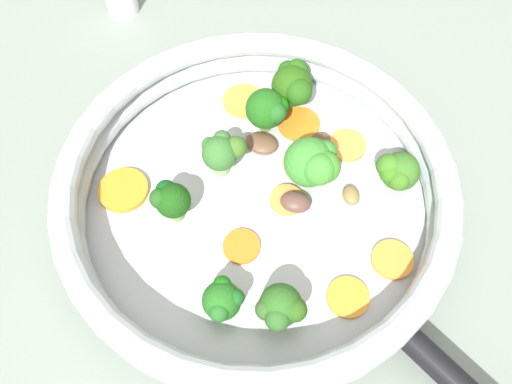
# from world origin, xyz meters

# --- Properties ---
(ground_plane) EXTENTS (4.00, 4.00, 0.00)m
(ground_plane) POSITION_xyz_m (0.00, 0.00, 0.00)
(ground_plane) COLOR gray
(skillet) EXTENTS (0.33, 0.33, 0.02)m
(skillet) POSITION_xyz_m (0.00, 0.00, 0.01)
(skillet) COLOR #B2B5B7
(skillet) RESTS_ON ground_plane
(skillet_rim_wall) EXTENTS (0.36, 0.36, 0.05)m
(skillet_rim_wall) POSITION_xyz_m (0.00, 0.00, 0.04)
(skillet_rim_wall) COLOR #ABB4B9
(skillet_rim_wall) RESTS_ON skillet
(skillet_rivet_left) EXTENTS (0.01, 0.01, 0.01)m
(skillet_rivet_left) POSITION_xyz_m (0.16, 0.00, 0.02)
(skillet_rivet_left) COLOR #B3B0B6
(skillet_rivet_left) RESTS_ON skillet
(skillet_rivet_right) EXTENTS (0.01, 0.01, 0.01)m
(skillet_rivet_right) POSITION_xyz_m (0.13, 0.09, 0.02)
(skillet_rivet_right) COLOR #B6B0B9
(skillet_rivet_right) RESTS_ON skillet
(carrot_slice_0) EXTENTS (0.04, 0.04, 0.00)m
(carrot_slice_0) POSITION_xyz_m (0.04, -0.03, 0.02)
(carrot_slice_0) COLOR orange
(carrot_slice_0) RESTS_ON skillet
(carrot_slice_1) EXTENTS (0.04, 0.04, 0.01)m
(carrot_slice_1) POSITION_xyz_m (-0.02, 0.06, 0.02)
(carrot_slice_1) COLOR #ED983C
(carrot_slice_1) RESTS_ON skillet
(carrot_slice_2) EXTENTS (0.05, 0.05, 0.00)m
(carrot_slice_2) POSITION_xyz_m (-0.02, 0.11, 0.02)
(carrot_slice_2) COLOR #F6903F
(carrot_slice_2) RESTS_ON skillet
(carrot_slice_3) EXTENTS (0.04, 0.04, 0.01)m
(carrot_slice_3) POSITION_xyz_m (0.01, 0.02, 0.02)
(carrot_slice_3) COLOR #F38F3F
(carrot_slice_3) RESTS_ON skillet
(carrot_slice_4) EXTENTS (0.05, 0.05, 0.00)m
(carrot_slice_4) POSITION_xyz_m (-0.06, 0.08, 0.02)
(carrot_slice_4) COLOR orange
(carrot_slice_4) RESTS_ON skillet
(carrot_slice_5) EXTENTS (0.05, 0.05, 0.00)m
(carrot_slice_5) POSITION_xyz_m (0.11, 0.08, 0.02)
(carrot_slice_5) COLOR orange
(carrot_slice_5) RESTS_ON skillet
(carrot_slice_6) EXTENTS (0.05, 0.05, 0.01)m
(carrot_slice_6) POSITION_xyz_m (-0.06, -0.11, 0.02)
(carrot_slice_6) COLOR orange
(carrot_slice_6) RESTS_ON skillet
(carrot_slice_7) EXTENTS (0.05, 0.05, 0.00)m
(carrot_slice_7) POSITION_xyz_m (0.12, 0.03, 0.02)
(carrot_slice_7) COLOR orange
(carrot_slice_7) RESTS_ON skillet
(carrot_slice_8) EXTENTS (0.05, 0.05, 0.00)m
(carrot_slice_8) POSITION_xyz_m (-0.11, 0.04, 0.02)
(carrot_slice_8) COLOR orange
(carrot_slice_8) RESTS_ON skillet
(broccoli_floret_0) EXTENTS (0.03, 0.03, 0.04)m
(broccoli_floret_0) POSITION_xyz_m (0.08, -0.07, 0.04)
(broccoli_floret_0) COLOR #75A358
(broccoli_floret_0) RESTS_ON skillet
(broccoli_floret_1) EXTENTS (0.05, 0.05, 0.05)m
(broccoli_floret_1) POSITION_xyz_m (0.00, 0.06, 0.05)
(broccoli_floret_1) COLOR #6EA252
(broccoli_floret_1) RESTS_ON skillet
(broccoli_floret_2) EXTENTS (0.04, 0.04, 0.05)m
(broccoli_floret_2) POSITION_xyz_m (-0.05, -0.01, 0.05)
(broccoli_floret_2) COLOR #88AC6F
(broccoli_floret_2) RESTS_ON skillet
(broccoli_floret_3) EXTENTS (0.05, 0.04, 0.05)m
(broccoli_floret_3) POSITION_xyz_m (-0.08, 0.08, 0.05)
(broccoli_floret_3) COLOR #6EA356
(broccoli_floret_3) RESTS_ON skillet
(broccoli_floret_4) EXTENTS (0.04, 0.04, 0.04)m
(broccoli_floret_4) POSITION_xyz_m (0.11, -0.03, 0.04)
(broccoli_floret_4) COLOR #658F4E
(broccoli_floret_4) RESTS_ON skillet
(broccoli_floret_5) EXTENTS (0.04, 0.04, 0.04)m
(broccoli_floret_5) POSITION_xyz_m (0.04, 0.12, 0.04)
(broccoli_floret_5) COLOR #799956
(broccoli_floret_5) RESTS_ON skillet
(broccoli_floret_6) EXTENTS (0.04, 0.03, 0.04)m
(broccoli_floret_6) POSITION_xyz_m (-0.02, -0.07, 0.04)
(broccoli_floret_6) COLOR #6FA155
(broccoli_floret_6) RESTS_ON skillet
(broccoli_floret_7) EXTENTS (0.04, 0.04, 0.05)m
(broccoli_floret_7) POSITION_xyz_m (-0.07, 0.05, 0.05)
(broccoli_floret_7) COLOR olive
(broccoli_floret_7) RESTS_ON skillet
(mushroom_piece_0) EXTENTS (0.03, 0.04, 0.01)m
(mushroom_piece_0) POSITION_xyz_m (0.02, 0.03, 0.02)
(mushroom_piece_0) COLOR brown
(mushroom_piece_0) RESTS_ON skillet
(mushroom_piece_1) EXTENTS (0.04, 0.04, 0.01)m
(mushroom_piece_1) POSITION_xyz_m (-0.05, 0.03, 0.02)
(mushroom_piece_1) COLOR brown
(mushroom_piece_1) RESTS_ON skillet
(mushroom_piece_2) EXTENTS (0.03, 0.04, 0.01)m
(mushroom_piece_2) POSITION_xyz_m (-0.03, 0.08, 0.02)
(mushroom_piece_2) COLOR brown
(mushroom_piece_2) RESTS_ON skillet
(mushroom_piece_3) EXTENTS (0.02, 0.02, 0.01)m
(mushroom_piece_3) POSITION_xyz_m (0.04, 0.08, 0.02)
(mushroom_piece_3) COLOR olive
(mushroom_piece_3) RESTS_ON skillet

